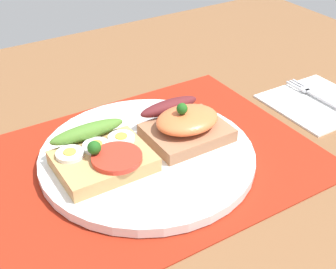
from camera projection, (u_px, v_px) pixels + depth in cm
name	position (u px, v px, depth cm)	size (l,w,h in cm)	color
ground_plane	(148.00, 172.00, 58.36)	(120.00, 90.00, 3.20)	brown
placemat	(147.00, 161.00, 57.39)	(41.14, 30.91, 0.30)	maroon
plate	(147.00, 156.00, 56.98)	(26.42, 26.42, 1.19)	white
sandwich_egg_tomato	(102.00, 156.00, 53.65)	(10.77, 9.90, 3.93)	tan
sandwich_salmon	(185.00, 124.00, 58.57)	(10.07, 9.50, 5.28)	#9F6B4B
napkin	(317.00, 102.00, 69.40)	(13.60, 13.25, 0.60)	white
fork	(320.00, 97.00, 69.65)	(1.62, 13.65, 0.32)	#B7B7BC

